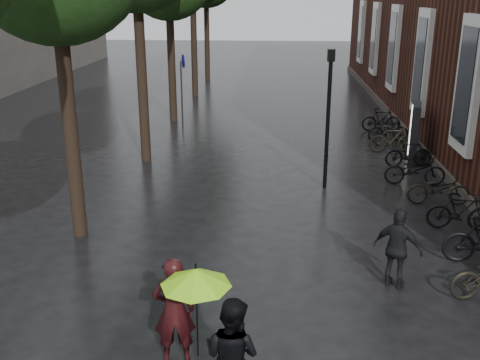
# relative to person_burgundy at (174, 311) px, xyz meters

# --- Properties ---
(person_burgundy) EXTENTS (0.69, 0.51, 1.73)m
(person_burgundy) POSITION_rel_person_burgundy_xyz_m (0.00, 0.00, 0.00)
(person_burgundy) COLOR black
(person_burgundy) RESTS_ON ground
(person_black) EXTENTS (1.02, 0.95, 1.68)m
(person_black) POSITION_rel_person_burgundy_xyz_m (0.94, -0.98, -0.03)
(person_black) COLOR black
(person_black) RESTS_ON ground
(lime_umbrella) EXTENTS (0.98, 0.98, 1.45)m
(lime_umbrella) POSITION_rel_person_burgundy_xyz_m (0.42, -0.54, 0.87)
(lime_umbrella) COLOR black
(lime_umbrella) RESTS_ON ground
(pedestrian_walking) EXTENTS (1.00, 0.78, 1.58)m
(pedestrian_walking) POSITION_rel_person_burgundy_xyz_m (3.78, 2.52, -0.08)
(pedestrian_walking) COLOR black
(pedestrian_walking) RESTS_ON ground
(parked_bicycles) EXTENTS (2.08, 13.62, 1.04)m
(parked_bicycles) POSITION_rel_person_burgundy_xyz_m (5.64, 8.18, -0.40)
(parked_bicycles) COLOR black
(parked_bicycles) RESTS_ON ground
(ad_lightbox) EXTENTS (0.29, 1.25, 1.88)m
(ad_lightbox) POSITION_rel_person_burgundy_xyz_m (6.01, 11.14, 0.08)
(ad_lightbox) COLOR black
(ad_lightbox) RESTS_ON ground
(lamp_post) EXTENTS (0.20, 0.20, 3.89)m
(lamp_post) POSITION_rel_person_burgundy_xyz_m (2.89, 8.15, 1.50)
(lamp_post) COLOR black
(lamp_post) RESTS_ON ground
(cycle_sign) EXTENTS (0.15, 0.53, 2.94)m
(cycle_sign) POSITION_rel_person_burgundy_xyz_m (-2.36, 15.47, 1.07)
(cycle_sign) COLOR #262628
(cycle_sign) RESTS_ON ground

